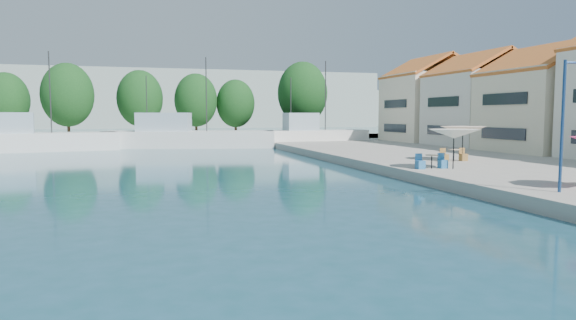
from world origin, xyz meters
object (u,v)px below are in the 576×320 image
object	(u,v)px
trawler_02	(30,141)
umbrella_cream	(463,130)
trawler_04	(313,136)
trawler_03	(186,138)
umbrella_white	(454,134)
street_lamp	(572,101)

from	to	relation	value
trawler_02	umbrella_cream	world-z (taller)	trawler_02
trawler_04	umbrella_cream	distance (m)	27.91
trawler_02	umbrella_cream	distance (m)	40.27
trawler_02	trawler_03	distance (m)	15.27
trawler_04	umbrella_white	distance (m)	32.37
street_lamp	trawler_04	bearing A→B (deg)	98.79
trawler_03	umbrella_white	distance (m)	34.77
umbrella_cream	trawler_04	bearing A→B (deg)	91.72
umbrella_cream	trawler_02	bearing A→B (deg)	139.34
umbrella_white	street_lamp	world-z (taller)	street_lamp
trawler_04	trawler_02	bearing A→B (deg)	-179.76
trawler_02	street_lamp	distance (m)	47.28
umbrella_white	umbrella_cream	bearing A→B (deg)	50.77
trawler_04	umbrella_cream	world-z (taller)	trawler_04
trawler_03	trawler_02	bearing A→B (deg)	-159.90
umbrella_white	street_lamp	distance (m)	8.79
trawler_02	street_lamp	bearing A→B (deg)	-65.59
trawler_04	street_lamp	size ratio (longest dim) A/B	2.46
umbrella_cream	street_lamp	bearing A→B (deg)	-108.21
trawler_03	umbrella_cream	xyz separation A→B (m)	(15.40, -28.30, 1.50)
umbrella_cream	trawler_03	bearing A→B (deg)	118.56
trawler_02	trawler_04	bearing A→B (deg)	-6.25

